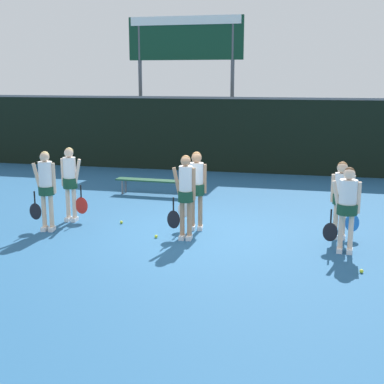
{
  "coord_description": "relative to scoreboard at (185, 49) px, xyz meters",
  "views": [
    {
      "loc": [
        2.58,
        -10.95,
        3.37
      ],
      "look_at": [
        0.01,
        -0.02,
        0.95
      ],
      "focal_mm": 50.0,
      "sensor_mm": 36.0,
      "label": 1
    }
  ],
  "objects": [
    {
      "name": "ground_plane",
      "position": [
        2.46,
        -9.32,
        -4.42
      ],
      "size": [
        140.0,
        140.0,
        0.0
      ],
      "primitive_type": "plane",
      "color": "#235684"
    },
    {
      "name": "fence_windscreen",
      "position": [
        2.46,
        -1.41,
        -3.06
      ],
      "size": [
        60.0,
        0.08,
        2.69
      ],
      "color": "black",
      "rests_on": "ground_plane"
    },
    {
      "name": "scoreboard",
      "position": [
        0.0,
        0.0,
        0.0
      ],
      "size": [
        4.43,
        0.15,
        5.6
      ],
      "color": "#515156",
      "rests_on": "ground_plane"
    },
    {
      "name": "bench_courtside",
      "position": [
        0.43,
        -5.72,
        -4.02
      ],
      "size": [
        2.19,
        0.43,
        0.45
      ],
      "rotation": [
        0.0,
        0.0,
        -0.03
      ],
      "color": "#19472D",
      "rests_on": "ground_plane"
    },
    {
      "name": "player_0",
      "position": [
        -0.75,
        -9.78,
        -3.37
      ],
      "size": [
        0.63,
        0.35,
        1.79
      ],
      "rotation": [
        0.0,
        0.0,
        0.16
      ],
      "color": "beige",
      "rests_on": "ground_plane"
    },
    {
      "name": "player_1",
      "position": [
        2.41,
        -9.71,
        -3.37
      ],
      "size": [
        0.61,
        0.32,
        1.79
      ],
      "rotation": [
        0.0,
        0.0,
        0.05
      ],
      "color": "tan",
      "rests_on": "ground_plane"
    },
    {
      "name": "player_2",
      "position": [
        5.65,
        -9.84,
        -3.41
      ],
      "size": [
        0.68,
        0.39,
        1.69
      ],
      "rotation": [
        0.0,
        0.0,
        -0.07
      ],
      "color": "beige",
      "rests_on": "ground_plane"
    },
    {
      "name": "player_3",
      "position": [
        -0.59,
        -8.9,
        -3.39
      ],
      "size": [
        0.64,
        0.34,
        1.76
      ],
      "rotation": [
        0.0,
        0.0,
        0.05
      ],
      "color": "beige",
      "rests_on": "ground_plane"
    },
    {
      "name": "player_4",
      "position": [
        2.46,
        -8.93,
        -3.37
      ],
      "size": [
        0.64,
        0.36,
        1.77
      ],
      "rotation": [
        0.0,
        0.0,
        0.13
      ],
      "color": "tan",
      "rests_on": "ground_plane"
    },
    {
      "name": "player_5",
      "position": [
        5.58,
        -8.9,
        -3.45
      ],
      "size": [
        0.62,
        0.33,
        1.65
      ],
      "rotation": [
        0.0,
        0.0,
        0.01
      ],
      "color": "beige",
      "rests_on": "ground_plane"
    },
    {
      "name": "tennis_ball_1",
      "position": [
        5.9,
        -10.96,
        -4.39
      ],
      "size": [
        0.07,
        0.07,
        0.07
      ],
      "primitive_type": "sphere",
      "color": "#CCE033",
      "rests_on": "ground_plane"
    },
    {
      "name": "tennis_ball_3",
      "position": [
        0.65,
        -8.88,
        -4.38
      ],
      "size": [
        0.07,
        0.07,
        0.07
      ],
      "primitive_type": "sphere",
      "color": "#CCE033",
      "rests_on": "ground_plane"
    },
    {
      "name": "tennis_ball_5",
      "position": [
        1.78,
        -9.78,
        -4.39
      ],
      "size": [
        0.07,
        0.07,
        0.07
      ],
      "primitive_type": "sphere",
      "color": "#CCE033",
      "rests_on": "ground_plane"
    }
  ]
}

